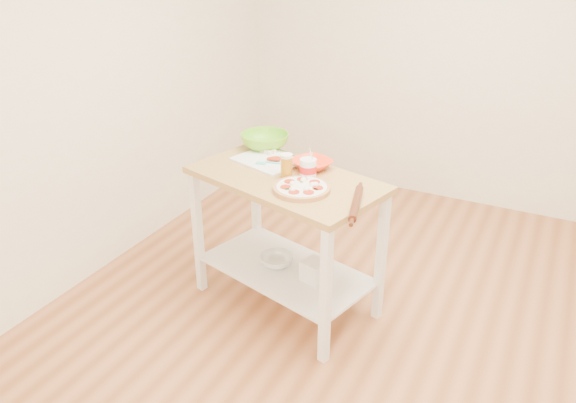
% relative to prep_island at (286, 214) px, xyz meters
% --- Properties ---
extents(room_shell, '(4.04, 4.54, 2.74)m').
position_rel_prep_island_xyz_m(room_shell, '(0.62, -0.15, 0.70)').
color(room_shell, '#B56F43').
rests_on(room_shell, ground).
extents(prep_island, '(1.27, 0.90, 0.90)m').
position_rel_prep_island_xyz_m(prep_island, '(0.00, 0.00, 0.00)').
color(prep_island, '#AF8948').
rests_on(prep_island, ground).
extents(pizza, '(0.32, 0.32, 0.05)m').
position_rel_prep_island_xyz_m(pizza, '(0.17, -0.13, 0.27)').
color(pizza, tan).
rests_on(pizza, prep_island).
extents(cutting_board, '(0.47, 0.40, 0.04)m').
position_rel_prep_island_xyz_m(cutting_board, '(-0.21, 0.16, 0.26)').
color(cutting_board, white).
rests_on(cutting_board, prep_island).
extents(spatula, '(0.15, 0.08, 0.01)m').
position_rel_prep_island_xyz_m(spatula, '(-0.18, 0.10, 0.27)').
color(spatula, '#4CC9BF').
rests_on(spatula, cutting_board).
extents(knife, '(0.27, 0.04, 0.01)m').
position_rel_prep_island_xyz_m(knife, '(-0.27, 0.32, 0.27)').
color(knife, silver).
rests_on(knife, cutting_board).
extents(orange_bowl, '(0.31, 0.31, 0.06)m').
position_rel_prep_island_xyz_m(orange_bowl, '(0.09, 0.18, 0.28)').
color(orange_bowl, '#FF4821').
rests_on(orange_bowl, prep_island).
extents(green_bowl, '(0.43, 0.43, 0.10)m').
position_rel_prep_island_xyz_m(green_bowl, '(-0.34, 0.36, 0.30)').
color(green_bowl, '#6AC020').
rests_on(green_bowl, prep_island).
extents(beer_pint, '(0.07, 0.07, 0.14)m').
position_rel_prep_island_xyz_m(beer_pint, '(0.01, -0.01, 0.32)').
color(beer_pint, '#B37415').
rests_on(beer_pint, prep_island).
extents(yogurt_tub, '(0.10, 0.10, 0.21)m').
position_rel_prep_island_xyz_m(yogurt_tub, '(0.13, 0.04, 0.31)').
color(yogurt_tub, white).
rests_on(yogurt_tub, prep_island).
extents(rolling_pin, '(0.14, 0.38, 0.04)m').
position_rel_prep_island_xyz_m(rolling_pin, '(0.51, -0.19, 0.27)').
color(rolling_pin, '#542513').
rests_on(rolling_pin, prep_island).
extents(shelf_glass_bowl, '(0.24, 0.24, 0.07)m').
position_rel_prep_island_xyz_m(shelf_glass_bowl, '(-0.07, 0.01, -0.35)').
color(shelf_glass_bowl, silver).
rests_on(shelf_glass_bowl, prep_island).
extents(shelf_bin, '(0.16, 0.16, 0.13)m').
position_rel_prep_island_xyz_m(shelf_bin, '(0.21, -0.04, -0.32)').
color(shelf_bin, white).
rests_on(shelf_bin, prep_island).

